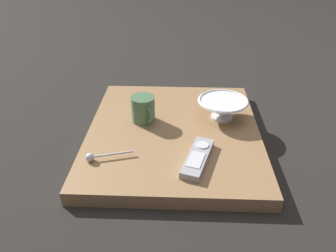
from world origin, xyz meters
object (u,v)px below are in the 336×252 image
cereal_bowl (223,108)px  coffee_mug (143,109)px  tv_remote_near (198,158)px  teaspoon (95,157)px

cereal_bowl → coffee_mug: coffee_mug is taller
coffee_mug → tv_remote_near: (0.17, -0.21, -0.03)m
coffee_mug → cereal_bowl: bearing=6.4°
coffee_mug → teaspoon: 0.25m
teaspoon → tv_remote_near: teaspoon is taller
teaspoon → tv_remote_near: bearing=1.7°
tv_remote_near → coffee_mug: bearing=129.0°
coffee_mug → teaspoon: (-0.11, -0.22, -0.03)m
cereal_bowl → coffee_mug: 0.26m
teaspoon → coffee_mug: bearing=63.0°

